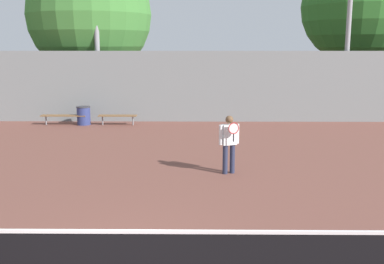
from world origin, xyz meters
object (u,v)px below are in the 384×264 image
(tennis_net, at_px, (114,262))
(tree_green_broad, at_px, (358,7))
(tennis_player, at_px, (229,141))
(light_pole_center_back, at_px, (95,0))
(trash_bin, at_px, (84,116))
(bench_adjacent_court, at_px, (64,116))
(tree_green_tall, at_px, (90,15))
(bench_courtside_near, at_px, (118,116))

(tennis_net, height_order, tree_green_broad, tree_green_broad)
(tennis_player, height_order, light_pole_center_back, light_pole_center_back)
(trash_bin, bearing_deg, bench_adjacent_court, -173.59)
(light_pole_center_back, xyz_separation_m, trash_bin, (-0.37, -1.63, -5.14))
(tennis_player, bearing_deg, bench_adjacent_court, 110.90)
(tree_green_tall, xyz_separation_m, tree_green_broad, (14.26, 0.59, 0.47))
(trash_bin, height_order, tree_green_tall, tree_green_tall)
(bench_adjacent_court, xyz_separation_m, light_pole_center_back, (1.24, 1.73, 5.14))
(tennis_player, distance_m, bench_courtside_near, 8.83)
(tree_green_tall, bearing_deg, tree_green_broad, 2.37)
(bench_adjacent_court, bearing_deg, bench_courtside_near, 0.00)
(tennis_net, bearing_deg, tree_green_broad, 62.71)
(tennis_net, xyz_separation_m, tennis_player, (2.06, 6.16, 0.43))
(tennis_net, relative_size, tree_green_broad, 1.31)
(bench_adjacent_court, height_order, tree_green_broad, tree_green_broad)
(tennis_player, bearing_deg, bench_courtside_near, 99.17)
(trash_bin, bearing_deg, tennis_player, -52.43)
(light_pole_center_back, bearing_deg, trash_bin, -102.94)
(tennis_net, bearing_deg, tennis_player, 71.52)
(bench_courtside_near, height_order, tree_green_tall, tree_green_tall)
(bench_adjacent_court, distance_m, light_pole_center_back, 5.57)
(tennis_net, relative_size, tennis_player, 6.88)
(light_pole_center_back, relative_size, tree_green_tall, 1.11)
(bench_adjacent_court, distance_m, tree_green_broad, 16.26)
(tennis_net, relative_size, tree_green_tall, 1.34)
(tennis_net, height_order, trash_bin, tennis_net)
(trash_bin, height_order, tree_green_broad, tree_green_broad)
(bench_adjacent_court, bearing_deg, tennis_player, -48.26)
(bench_courtside_near, bearing_deg, bench_adjacent_court, -180.00)
(bench_adjacent_court, distance_m, tree_green_tall, 6.53)
(bench_adjacent_court, xyz_separation_m, tree_green_tall, (0.28, 4.59, 4.64))
(tennis_net, relative_size, trash_bin, 13.56)
(tennis_net, bearing_deg, bench_adjacent_court, 108.99)
(bench_courtside_near, relative_size, tree_green_broad, 0.20)
(bench_adjacent_court, bearing_deg, tree_green_tall, 86.54)
(tennis_player, xyz_separation_m, bench_adjacent_court, (-6.81, 7.63, -0.52))
(tennis_player, distance_m, bench_adjacent_court, 10.24)
(tennis_player, bearing_deg, tennis_net, -129.31)
(tennis_player, distance_m, light_pole_center_back, 11.83)
(bench_adjacent_court, distance_m, trash_bin, 0.87)
(bench_courtside_near, bearing_deg, tennis_player, -60.00)
(tree_green_broad, bearing_deg, light_pole_center_back, -165.45)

